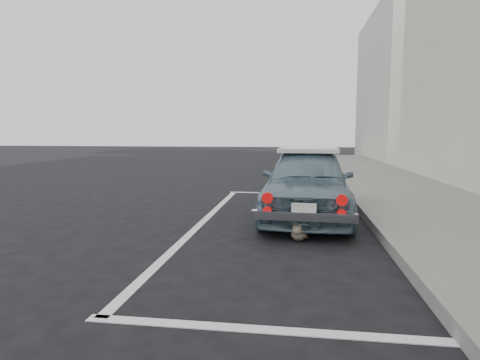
# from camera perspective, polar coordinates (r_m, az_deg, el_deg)

# --- Properties ---
(ground) EXTENTS (80.00, 80.00, 0.00)m
(ground) POSITION_cam_1_polar(r_m,az_deg,el_deg) (3.76, -2.63, -16.69)
(ground) COLOR black
(ground) RESTS_ON ground
(building_far) EXTENTS (3.50, 10.00, 8.00)m
(building_far) POSITION_cam_1_polar(r_m,az_deg,el_deg) (24.20, 22.14, 12.17)
(building_far) COLOR beige
(building_far) RESTS_ON ground
(pline_rear) EXTENTS (3.00, 0.12, 0.01)m
(pline_rear) POSITION_cam_1_polar(r_m,az_deg,el_deg) (3.25, 4.90, -20.54)
(pline_rear) COLOR silver
(pline_rear) RESTS_ON ground
(pline_front) EXTENTS (3.00, 0.12, 0.01)m
(pline_front) POSITION_cam_1_polar(r_m,az_deg,el_deg) (10.00, 7.12, -1.90)
(pline_front) COLOR silver
(pline_front) RESTS_ON ground
(pline_side) EXTENTS (0.12, 7.00, 0.01)m
(pline_side) POSITION_cam_1_polar(r_m,az_deg,el_deg) (6.74, -5.45, -6.08)
(pline_side) COLOR silver
(pline_side) RESTS_ON ground
(retro_coupe) EXTENTS (1.68, 3.77, 1.26)m
(retro_coupe) POSITION_cam_1_polar(r_m,az_deg,el_deg) (7.20, 9.60, -0.22)
(retro_coupe) COLOR slate
(retro_coupe) RESTS_ON ground
(cat) EXTENTS (0.29, 0.50, 0.27)m
(cat) POSITION_cam_1_polar(r_m,az_deg,el_deg) (5.67, 8.39, -7.31)
(cat) COLOR #6A5D51
(cat) RESTS_ON ground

